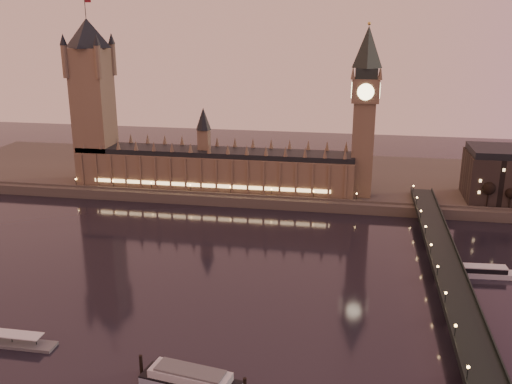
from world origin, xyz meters
TOP-DOWN VIEW (x-y plane):
  - ground at (0.00, 0.00)m, footprint 700.00×700.00m
  - far_embankment at (30.00, 165.00)m, footprint 560.00×130.00m
  - palace_of_westminster at (-40.12, 120.99)m, footprint 180.00×26.62m
  - victoria_tower at (-120.00, 121.00)m, footprint 31.68×31.68m
  - big_ben at (53.99, 120.99)m, footprint 17.68×17.68m
  - westminster_bridge at (91.61, 0.00)m, footprint 13.20×260.00m
  - bare_tree_0 at (126.44, 109.00)m, footprint 6.67×6.67m
  - cruise_boat_b at (109.55, 24.35)m, footprint 27.59×8.53m
  - moored_barge at (2.40, -77.28)m, footprint 36.96×14.32m
  - pontoon_pier at (-71.52, -64.85)m, footprint 39.82×6.64m

SIDE VIEW (x-z plane):
  - ground at x=0.00m, z-range 0.00..0.00m
  - pontoon_pier at x=-71.52m, z-range -4.16..6.45m
  - cruise_boat_b at x=109.55m, z-range -0.30..4.73m
  - moored_barge at x=2.40m, z-range -0.53..6.33m
  - far_embankment at x=30.00m, z-range 0.00..6.00m
  - westminster_bridge at x=91.61m, z-range -2.13..13.17m
  - bare_tree_0 at x=126.44m, z-range 9.36..22.91m
  - palace_of_westminster at x=-40.12m, z-range -4.29..47.71m
  - big_ben at x=53.99m, z-range 11.95..115.95m
  - victoria_tower at x=-120.00m, z-range 6.79..124.79m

